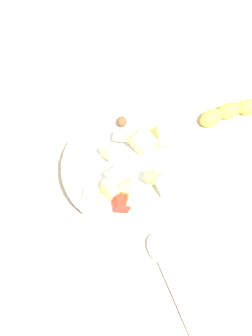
% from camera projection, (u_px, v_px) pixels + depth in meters
% --- Properties ---
extents(ground_plane, '(2.40, 2.40, 0.00)m').
position_uv_depth(ground_plane, '(130.00, 184.00, 0.73)').
color(ground_plane, silver).
extents(placemat, '(0.47, 0.38, 0.01)m').
position_uv_depth(placemat, '(130.00, 183.00, 0.73)').
color(placemat, '#BCB299').
rests_on(placemat, ground_plane).
extents(salad_bowl, '(0.24, 0.24, 0.12)m').
position_uv_depth(salad_bowl, '(126.00, 170.00, 0.69)').
color(salad_bowl, white).
rests_on(salad_bowl, placemat).
extents(serving_spoon, '(0.19, 0.11, 0.01)m').
position_uv_depth(serving_spoon, '(165.00, 267.00, 0.65)').
color(serving_spoon, '#B7B7BC').
rests_on(serving_spoon, placemat).
extents(banana_whole, '(0.09, 0.15, 0.04)m').
position_uv_depth(banana_whole, '(230.00, 112.00, 0.79)').
color(banana_whole, yellow).
rests_on(banana_whole, ground_plane).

